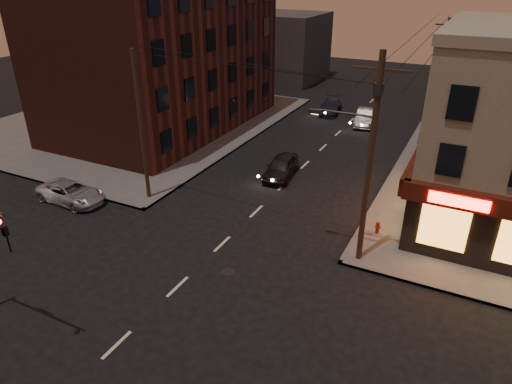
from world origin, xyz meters
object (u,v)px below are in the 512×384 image
Objects in this scene: sedan_mid at (365,117)px; fire_hydrant at (378,227)px; sedan_far at (330,107)px; suv_cross at (71,193)px; sedan_near at (281,167)px.

fire_hydrant is at bearing -80.32° from sedan_mid.
sedan_mid is 19.70m from fire_hydrant.
sedan_far is 6.45× the size of fire_hydrant.
sedan_mid is 4.61m from sedan_far.
suv_cross is 13.69m from sedan_near.
sedan_far is (8.14, 25.58, 0.03)m from suv_cross.
sedan_mid is at bearing 74.37° from sedan_near.
fire_hydrant is (9.69, -21.03, -0.12)m from sedan_far.
suv_cross is at bearing -165.69° from fire_hydrant.
sedan_mid is at bearing 106.54° from fire_hydrant.
sedan_near reaches higher than fire_hydrant.
suv_cross is 1.00× the size of sedan_far.
sedan_mid is (2.21, 14.10, -0.01)m from sedan_near.
sedan_far is (-1.88, 16.24, -0.07)m from sedan_near.
suv_cross is 18.41m from fire_hydrant.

